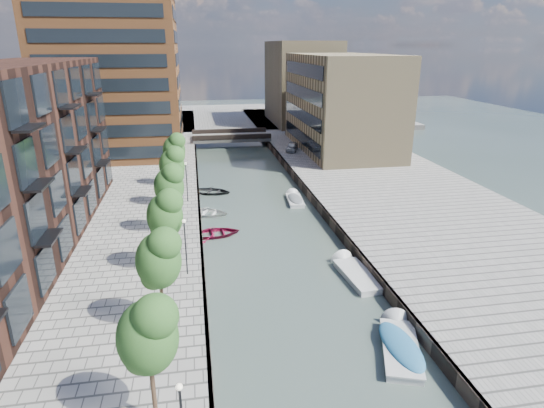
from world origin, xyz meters
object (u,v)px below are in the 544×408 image
object	(u,v)px
sloop_3	(207,215)
motorboat_2	(354,273)
motorboat_3	(400,344)
car	(292,147)
tree_2	(158,257)
motorboat_4	(295,199)
tree_1	(147,333)
tree_3	(165,213)
bridge	(231,137)
sloop_2	(216,236)
tree_5	(172,164)
sloop_4	(212,193)
tree_4	(169,184)
tree_6	(174,148)

from	to	relation	value
sloop_3	motorboat_2	distance (m)	17.93
motorboat_3	car	xyz separation A→B (m)	(3.75, 46.38, 1.44)
tree_2	motorboat_4	bearing A→B (deg)	60.93
tree_2	motorboat_3	distance (m)	14.40
tree_1	tree_3	size ratio (longest dim) A/B	1.00
motorboat_3	bridge	bearing A→B (deg)	94.64
sloop_2	sloop_3	world-z (taller)	sloop_3
sloop_3	car	distance (m)	26.86
tree_2	tree_5	size ratio (longest dim) A/B	1.00
bridge	tree_2	bearing A→B (deg)	-98.95
sloop_2	sloop_4	size ratio (longest dim) A/B	1.01
motorboat_3	motorboat_4	world-z (taller)	motorboat_3
car	tree_1	bearing A→B (deg)	-89.06
car	tree_4	bearing A→B (deg)	-100.44
tree_2	sloop_2	world-z (taller)	tree_2
bridge	tree_1	distance (m)	61.71
tree_6	motorboat_2	distance (m)	26.56
bridge	tree_2	size ratio (longest dim) A/B	2.18
bridge	motorboat_3	size ratio (longest dim) A/B	2.19
sloop_2	motorboat_2	xyz separation A→B (m)	(9.79, -9.14, 0.11)
tree_3	tree_6	bearing A→B (deg)	90.00
tree_1	motorboat_4	distance (m)	33.10
tree_1	tree_6	bearing A→B (deg)	90.00
tree_2	tree_1	bearing A→B (deg)	-90.00
tree_3	car	distance (m)	40.23
tree_6	sloop_3	world-z (taller)	tree_6
tree_3	sloop_4	size ratio (longest dim) A/B	1.34
motorboat_4	tree_5	bearing A→B (deg)	-170.80
tree_1	tree_2	distance (m)	7.00
tree_1	tree_2	xyz separation A→B (m)	(0.00, 7.00, 0.00)
motorboat_3	motorboat_4	size ratio (longest dim) A/B	1.27
motorboat_3	tree_5	bearing A→B (deg)	118.63
bridge	sloop_3	bearing A→B (deg)	-99.11
tree_3	motorboat_4	bearing A→B (deg)	51.42
tree_2	sloop_2	bearing A→B (deg)	75.96
tree_3	sloop_2	bearing A→B (deg)	64.71
tree_2	tree_4	distance (m)	14.00
sloop_3	tree_1	bearing A→B (deg)	-165.62
tree_1	sloop_2	bearing A→B (deg)	80.35
sloop_3	motorboat_2	bearing A→B (deg)	-123.65
tree_5	tree_6	xyz separation A→B (m)	(0.00, 7.00, 0.00)
tree_1	motorboat_3	size ratio (longest dim) A/B	1.00
tree_5	sloop_3	size ratio (longest dim) A/B	1.33
tree_2	motorboat_3	bearing A→B (deg)	-13.09
tree_1	sloop_4	xyz separation A→B (m)	(3.95, 34.38, -5.31)
tree_5	motorboat_2	world-z (taller)	tree_5
sloop_2	sloop_3	size ratio (longest dim) A/B	1.00
tree_3	tree_5	distance (m)	14.00
bridge	car	world-z (taller)	car
tree_3	sloop_3	world-z (taller)	tree_3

